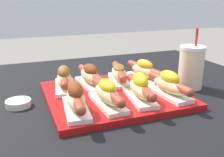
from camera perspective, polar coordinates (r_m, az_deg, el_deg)
serving_tray at (r=0.84m, az=0.49°, el=-3.56°), size 0.42×0.38×0.02m
hot_dog_0 at (r=0.70m, az=-7.91°, el=-4.34°), size 0.08×0.21×0.08m
hot_dog_1 at (r=0.73m, az=-1.01°, el=-3.29°), size 0.07×0.21×0.08m
hot_dog_2 at (r=0.78m, az=6.14°, el=-2.09°), size 0.08×0.21×0.08m
hot_dog_3 at (r=0.82m, az=12.32°, el=-1.32°), size 0.07×0.21×0.08m
hot_dog_4 at (r=0.87m, az=-10.36°, el=-0.01°), size 0.09×0.21×0.08m
hot_dog_5 at (r=0.89m, az=-4.70°, el=0.54°), size 0.07×0.21×0.08m
hot_dog_6 at (r=0.93m, az=1.52°, el=1.13°), size 0.10×0.20×0.06m
hot_dog_7 at (r=0.96m, az=7.09°, el=1.72°), size 0.08×0.21×0.08m
sauce_bowl at (r=0.83m, az=-19.73°, el=-5.01°), size 0.07×0.07×0.02m
drink_cup at (r=0.95m, az=16.85°, el=2.39°), size 0.09×0.09×0.21m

